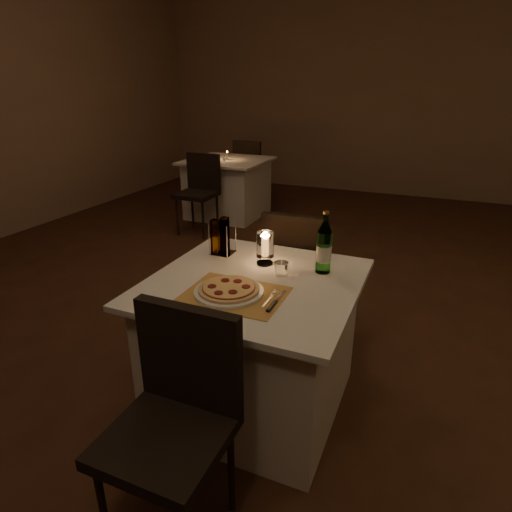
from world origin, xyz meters
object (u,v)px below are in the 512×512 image
at_px(plate, 229,291).
at_px(pizza, 229,288).
at_px(chair_near, 177,404).
at_px(tumbler, 281,269).
at_px(main_table, 255,344).
at_px(neighbor_table_left, 228,188).
at_px(water_bottle, 324,248).
at_px(chair_far, 298,264).
at_px(hurricane_candle, 265,246).

distance_m(plate, pizza, 0.02).
relative_size(chair_near, tumbler, 12.40).
relative_size(main_table, neighbor_table_left, 1.00).
height_order(tumbler, water_bottle, water_bottle).
relative_size(chair_far, neighbor_table_left, 0.90).
bearing_deg(chair_near, neighbor_table_left, 114.15).
xyz_separation_m(main_table, chair_near, (-0.00, -0.71, 0.18)).
xyz_separation_m(main_table, chair_far, (-0.00, 0.71, 0.18)).
relative_size(pizza, tumbler, 3.86).
distance_m(chair_near, tumbler, 0.85).
height_order(plate, pizza, pizza).
xyz_separation_m(chair_far, pizza, (-0.05, -0.89, 0.22)).
distance_m(chair_far, plate, 0.92).
bearing_deg(chair_near, water_bottle, 73.35).
relative_size(chair_far, water_bottle, 2.81).
relative_size(chair_near, water_bottle, 2.81).
bearing_deg(tumbler, hurricane_candle, 140.00).
distance_m(chair_far, hurricane_candle, 0.59).
height_order(main_table, chair_near, chair_near).
distance_m(tumbler, hurricane_candle, 0.18).
distance_m(tumbler, water_bottle, 0.24).
relative_size(plate, neighbor_table_left, 0.32).
bearing_deg(tumbler, chair_far, 99.47).
xyz_separation_m(pizza, tumbler, (0.15, 0.28, 0.01)).
bearing_deg(chair_far, chair_near, -90.00).
relative_size(hurricane_candle, neighbor_table_left, 0.18).
height_order(water_bottle, hurricane_candle, water_bottle).
xyz_separation_m(chair_near, neighbor_table_left, (-1.76, 3.93, -0.18)).
height_order(main_table, hurricane_candle, hurricane_candle).
relative_size(chair_far, hurricane_candle, 5.04).
bearing_deg(plate, hurricane_candle, 86.83).
relative_size(chair_near, plate, 2.81).
bearing_deg(neighbor_table_left, hurricane_candle, -60.02).
bearing_deg(chair_near, tumbler, 82.83).
bearing_deg(chair_near, hurricane_candle, 91.76).
distance_m(chair_near, pizza, 0.58).
bearing_deg(main_table, plate, -105.52).
bearing_deg(neighbor_table_left, pizza, -63.24).
relative_size(pizza, neighbor_table_left, 0.28).
bearing_deg(plate, pizza, -63.53).
bearing_deg(tumbler, chair_near, -97.17).
distance_m(pizza, hurricane_candle, 0.40).
bearing_deg(chair_far, hurricane_candle, -93.22).
bearing_deg(neighbor_table_left, water_bottle, -55.62).
xyz_separation_m(chair_near, pizza, (-0.05, 0.53, 0.22)).
bearing_deg(pizza, chair_near, -84.66).
height_order(chair_near, pizza, chair_near).
height_order(chair_near, neighbor_table_left, chair_near).
xyz_separation_m(chair_near, tumbler, (0.10, 0.81, 0.23)).
distance_m(plate, hurricane_candle, 0.40).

